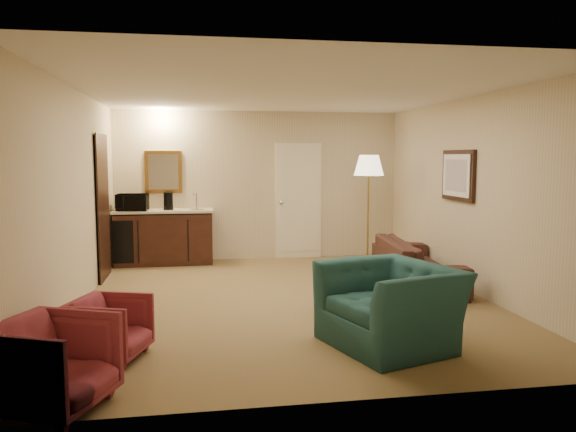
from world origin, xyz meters
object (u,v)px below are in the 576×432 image
Objects in this scene: floor_lamp at (368,210)px; coffee_maker at (168,201)px; microwave at (132,200)px; waste_bin at (203,254)px; rose_chair_near at (110,325)px; rose_chair_far at (52,360)px; teal_armchair at (390,292)px; wetbar_cabinet at (164,237)px; coffee_table at (346,294)px; sofa at (417,255)px.

floor_lamp is 3.35m from coffee_maker.
waste_bin is at bearing 3.98° from microwave.
rose_chair_near is 0.83× the size of rose_chair_far.
teal_armchair is at bearing -72.70° from rose_chair_near.
wetbar_cabinet is 0.81m from microwave.
teal_armchair is at bearing -85.75° from coffee_table.
microwave is (-1.15, 0.02, 0.93)m from waste_bin.
sofa reaches higher than rose_chair_near.
teal_armchair reaches higher than rose_chair_far.
microwave is (-4.10, 2.12, 0.67)m from sofa.
coffee_table is (2.50, 1.15, -0.11)m from rose_chair_near.
waste_bin is (0.65, -0.07, -0.30)m from wetbar_cabinet.
rose_chair_far is at bearing -174.85° from rose_chair_near.
rose_chair_near is at bearing -109.85° from teal_armchair.
sofa is at bearing -27.58° from rose_chair_far.
coffee_table is (-0.09, 1.23, -0.32)m from teal_armchair.
wetbar_cabinet is at bearing 65.62° from sofa.
waste_bin is 0.64× the size of microwave.
sofa is at bearing -80.37° from floor_lamp.
rose_chair_far is at bearing -128.60° from floor_lamp.
coffee_maker is (-3.52, 2.18, 0.64)m from sofa.
microwave is at bearing 69.32° from sofa.
wetbar_cabinet reaches higher than coffee_table.
wetbar_cabinet reaches higher than rose_chair_near.
coffee_table is 3.66m from waste_bin.
coffee_maker is (-2.17, 3.36, 0.86)m from coffee_table.
floor_lamp is at bearing -15.43° from rose_chair_far.
coffee_maker reaches higher than rose_chair_far.
wetbar_cabinet is 5.15m from teal_armchair.
floor_lamp reaches higher than rose_chair_near.
teal_armchair is at bearing 159.17° from sofa.
teal_armchair is 2.99m from rose_chair_far.
floor_lamp is at bearing 147.32° from teal_armchair.
sofa reaches higher than waste_bin.
wetbar_cabinet is at bearing 123.81° from coffee_table.
waste_bin is at bearing 115.94° from coffee_table.
coffee_table is 2.19× the size of waste_bin.
waste_bin is at bearing -2.12° from coffee_maker.
wetbar_cabinet reaches higher than waste_bin.
rose_chair_near is at bearing -155.33° from coffee_table.
sofa is 2.72m from teal_armchair.
sofa is 3.09× the size of coffee_table.
coffee_table is 4.09m from coffee_maker.
coffee_maker reaches higher than waste_bin.
wetbar_cabinet reaches higher than rose_chair_far.
wetbar_cabinet is 2.65× the size of rose_chair_near.
floor_lamp reaches higher than rose_chair_far.
floor_lamp reaches higher than microwave.
rose_chair_near is at bearing -101.47° from waste_bin.
wetbar_cabinet is 4.20m from sofa.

